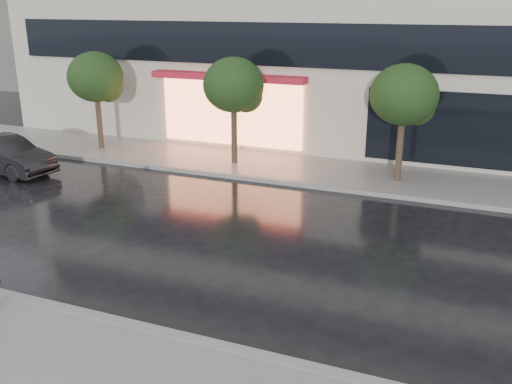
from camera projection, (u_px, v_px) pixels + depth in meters
The scene contains 8 objects.
ground at pixel (167, 306), 11.50m from camera, with size 120.00×120.00×0.00m, color black.
sidewalk_far at pixel (313, 171), 20.48m from camera, with size 60.00×3.50×0.12m, color slate.
curb_near at pixel (140, 328), 10.60m from camera, with size 60.00×0.25×0.14m, color gray.
curb_far at pixel (298, 184), 18.94m from camera, with size 60.00×0.25×0.14m, color gray.
tree_far_west at pixel (97, 79), 22.57m from camera, with size 2.20×2.20×3.99m.
tree_mid_west at pixel (235, 87), 20.42m from camera, with size 2.20×2.20×3.99m.
tree_mid_east at pixel (406, 97), 18.28m from camera, with size 2.20×2.20×3.99m.
parked_car at pixel (5, 155), 20.21m from camera, with size 1.38×3.95×1.30m, color black.
Camera 1 is at (5.48, -8.74, 5.85)m, focal length 40.00 mm.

